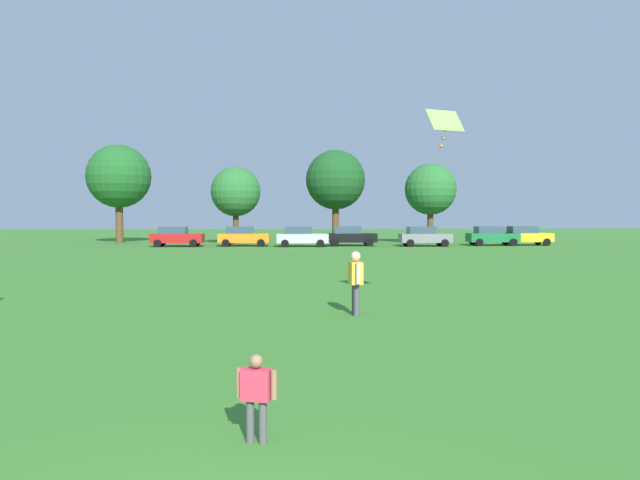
{
  "coord_description": "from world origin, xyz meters",
  "views": [
    {
      "loc": [
        0.75,
        -3.85,
        2.63
      ],
      "look_at": [
        1.42,
        9.15,
        2.08
      ],
      "focal_mm": 32.92,
      "sensor_mm": 36.0,
      "label": 1
    }
  ],
  "objects_px": {
    "adult_bystander": "(356,277)",
    "parked_car_green_5": "(492,236)",
    "tree_left": "(236,192)",
    "parked_car_silver_2": "(301,236)",
    "parked_car_yellow_6": "(525,236)",
    "tree_far_right": "(430,189)",
    "child_kite_flyer": "(256,391)",
    "parked_car_black_3": "(350,236)",
    "tree_far_left": "(119,177)",
    "parked_car_red_0": "(176,236)",
    "tree_right": "(336,180)",
    "kite": "(445,123)",
    "parked_car_gray_4": "(424,236)",
    "parked_car_orange_1": "(243,236)"
  },
  "relations": [
    {
      "from": "parked_car_green_5",
      "to": "adult_bystander",
      "type": "bearing_deg",
      "value": -114.44
    },
    {
      "from": "adult_bystander",
      "to": "parked_car_green_5",
      "type": "height_order",
      "value": "adult_bystander"
    },
    {
      "from": "tree_far_left",
      "to": "tree_right",
      "type": "bearing_deg",
      "value": -1.42
    },
    {
      "from": "parked_car_gray_4",
      "to": "tree_right",
      "type": "height_order",
      "value": "tree_right"
    },
    {
      "from": "parked_car_silver_2",
      "to": "tree_far_right",
      "type": "bearing_deg",
      "value": 21.95
    },
    {
      "from": "kite",
      "to": "parked_car_gray_4",
      "type": "distance_m",
      "value": 34.44
    },
    {
      "from": "kite",
      "to": "tree_far_right",
      "type": "distance_m",
      "value": 39.26
    },
    {
      "from": "kite",
      "to": "parked_car_red_0",
      "type": "xyz_separation_m",
      "value": [
        -13.75,
        34.04,
        -4.27
      ]
    },
    {
      "from": "child_kite_flyer",
      "to": "tree_right",
      "type": "height_order",
      "value": "tree_right"
    },
    {
      "from": "child_kite_flyer",
      "to": "parked_car_gray_4",
      "type": "bearing_deg",
      "value": 88.6
    },
    {
      "from": "parked_car_green_5",
      "to": "tree_far_right",
      "type": "height_order",
      "value": "tree_far_right"
    },
    {
      "from": "kite",
      "to": "parked_car_gray_4",
      "type": "bearing_deg",
      "value": 77.84
    },
    {
      "from": "parked_car_black_3",
      "to": "tree_far_left",
      "type": "xyz_separation_m",
      "value": [
        -21.39,
        6.4,
        5.44
      ]
    },
    {
      "from": "child_kite_flyer",
      "to": "parked_car_red_0",
      "type": "bearing_deg",
      "value": 116.09
    },
    {
      "from": "child_kite_flyer",
      "to": "parked_car_black_3",
      "type": "distance_m",
      "value": 43.87
    },
    {
      "from": "adult_bystander",
      "to": "parked_car_gray_4",
      "type": "distance_m",
      "value": 35.25
    },
    {
      "from": "parked_car_black_3",
      "to": "parked_car_gray_4",
      "type": "xyz_separation_m",
      "value": [
        6.21,
        -1.0,
        0.0
      ]
    },
    {
      "from": "tree_right",
      "to": "tree_far_right",
      "type": "xyz_separation_m",
      "value": [
        8.7,
        -2.05,
        -0.96
      ]
    },
    {
      "from": "adult_bystander",
      "to": "tree_far_right",
      "type": "bearing_deg",
      "value": -21.24
    },
    {
      "from": "parked_car_orange_1",
      "to": "parked_car_yellow_6",
      "type": "xyz_separation_m",
      "value": [
        24.56,
        0.1,
        0.0
      ]
    },
    {
      "from": "adult_bystander",
      "to": "parked_car_silver_2",
      "type": "height_order",
      "value": "adult_bystander"
    },
    {
      "from": "parked_car_orange_1",
      "to": "child_kite_flyer",
      "type": "bearing_deg",
      "value": -85.26
    },
    {
      "from": "parked_car_gray_4",
      "to": "parked_car_yellow_6",
      "type": "relative_size",
      "value": 1.0
    },
    {
      "from": "kite",
      "to": "parked_car_yellow_6",
      "type": "relative_size",
      "value": 0.25
    },
    {
      "from": "parked_car_black_3",
      "to": "tree_left",
      "type": "distance_m",
      "value": 11.48
    },
    {
      "from": "adult_bystander",
      "to": "parked_car_yellow_6",
      "type": "distance_m",
      "value": 39.7
    },
    {
      "from": "adult_bystander",
      "to": "parked_car_orange_1",
      "type": "relative_size",
      "value": 0.39
    },
    {
      "from": "child_kite_flyer",
      "to": "adult_bystander",
      "type": "distance_m",
      "value": 8.88
    },
    {
      "from": "parked_car_green_5",
      "to": "tree_right",
      "type": "bearing_deg",
      "value": 155.75
    },
    {
      "from": "child_kite_flyer",
      "to": "parked_car_yellow_6",
      "type": "xyz_separation_m",
      "value": [
        20.95,
        43.56,
        0.24
      ]
    },
    {
      "from": "adult_bystander",
      "to": "tree_left",
      "type": "relative_size",
      "value": 0.24
    },
    {
      "from": "parked_car_orange_1",
      "to": "parked_car_black_3",
      "type": "xyz_separation_m",
      "value": [
        9.19,
        0.05,
        0.0
      ]
    },
    {
      "from": "tree_far_left",
      "to": "tree_far_right",
      "type": "relative_size",
      "value": 1.25
    },
    {
      "from": "tree_far_right",
      "to": "adult_bystander",
      "type": "bearing_deg",
      "value": -106.33
    },
    {
      "from": "kite",
      "to": "parked_car_gray_4",
      "type": "relative_size",
      "value": 0.25
    },
    {
      "from": "parked_car_gray_4",
      "to": "tree_far_right",
      "type": "height_order",
      "value": "tree_far_right"
    },
    {
      "from": "parked_car_orange_1",
      "to": "tree_far_right",
      "type": "distance_m",
      "value": 18.0
    },
    {
      "from": "parked_car_black_3",
      "to": "parked_car_yellow_6",
      "type": "bearing_deg",
      "value": 0.16
    },
    {
      "from": "child_kite_flyer",
      "to": "tree_right",
      "type": "distance_m",
      "value": 49.92
    },
    {
      "from": "parked_car_silver_2",
      "to": "tree_left",
      "type": "relative_size",
      "value": 0.61
    },
    {
      "from": "parked_car_red_0",
      "to": "parked_car_yellow_6",
      "type": "height_order",
      "value": "same"
    },
    {
      "from": "parked_car_silver_2",
      "to": "parked_car_yellow_6",
      "type": "xyz_separation_m",
      "value": [
        19.61,
        1.09,
        0.0
      ]
    },
    {
      "from": "parked_car_yellow_6",
      "to": "tree_far_right",
      "type": "xyz_separation_m",
      "value": [
        -7.49,
        3.79,
        4.18
      ]
    },
    {
      "from": "parked_car_gray_4",
      "to": "parked_car_green_5",
      "type": "relative_size",
      "value": 1.0
    },
    {
      "from": "tree_left",
      "to": "tree_far_right",
      "type": "relative_size",
      "value": 0.95
    },
    {
      "from": "parked_car_black_3",
      "to": "tree_far_left",
      "type": "height_order",
      "value": "tree_far_left"
    },
    {
      "from": "adult_bystander",
      "to": "tree_left",
      "type": "distance_m",
      "value": 39.37
    },
    {
      "from": "kite",
      "to": "parked_car_orange_1",
      "type": "relative_size",
      "value": 0.25
    },
    {
      "from": "parked_car_silver_2",
      "to": "parked_car_gray_4",
      "type": "distance_m",
      "value": 10.44
    },
    {
      "from": "parked_car_green_5",
      "to": "tree_far_right",
      "type": "relative_size",
      "value": 0.58
    }
  ]
}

